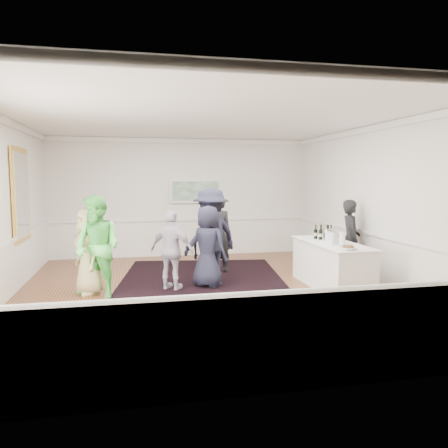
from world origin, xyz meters
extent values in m
plane|color=brown|center=(0.00, 0.00, 0.00)|extent=(8.00, 8.00, 0.00)
cube|color=white|center=(0.00, 0.00, 3.20)|extent=(7.00, 8.00, 0.02)
cube|color=white|center=(3.50, 0.00, 1.60)|extent=(0.02, 8.00, 3.20)
cube|color=white|center=(0.00, 4.00, 1.60)|extent=(7.00, 0.02, 3.20)
cube|color=white|center=(0.00, -4.00, 1.60)|extent=(7.00, 0.02, 3.20)
cube|color=#F0BA46|center=(-3.46, 1.30, 1.80)|extent=(0.04, 1.25, 1.85)
cube|color=white|center=(-3.43, 1.30, 1.80)|extent=(0.01, 1.05, 1.65)
cube|color=white|center=(0.40, 3.95, 1.78)|extent=(1.44, 0.05, 0.66)
cube|color=#2A703E|center=(0.40, 3.92, 1.78)|extent=(1.30, 0.01, 0.52)
cube|color=black|center=(0.08, 0.89, 0.01)|extent=(3.92, 4.81, 0.02)
cube|color=white|center=(2.46, -0.18, 0.44)|extent=(0.77, 2.13, 0.87)
cube|color=white|center=(2.46, -0.18, 0.88)|extent=(0.83, 2.19, 0.02)
imported|color=black|center=(3.20, 0.48, 0.84)|extent=(0.54, 0.69, 1.68)
imported|color=tan|center=(-2.12, 0.31, 0.78)|extent=(0.78, 0.90, 1.56)
imported|color=#52CF53|center=(-1.93, -0.02, 0.92)|extent=(1.13, 1.09, 1.83)
imported|color=#BBB0C4|center=(-0.59, 0.28, 0.76)|extent=(0.95, 0.81, 1.53)
imported|color=black|center=(0.24, 0.75, 0.96)|extent=(1.44, 1.23, 1.93)
imported|color=black|center=(0.54, 1.56, 0.88)|extent=(0.64, 0.43, 1.76)
imported|color=black|center=(0.12, 0.37, 0.80)|extent=(0.92, 0.91, 1.60)
cylinder|color=#6AB741|center=(2.34, -0.41, 1.01)|extent=(0.12, 0.12, 0.24)
cylinder|color=#E6435D|center=(2.54, -0.44, 1.01)|extent=(0.12, 0.12, 0.24)
cylinder|color=#83BC43|center=(2.34, -0.26, 1.01)|extent=(0.12, 0.12, 0.24)
cylinder|color=silver|center=(2.46, -0.01, 1.00)|extent=(0.26, 0.26, 0.25)
imported|color=white|center=(2.34, -1.05, 0.92)|extent=(0.28, 0.28, 0.07)
cylinder|color=brown|center=(2.34, -1.05, 0.94)|extent=(0.19, 0.19, 0.04)
camera|label=1|loc=(-1.32, -7.93, 2.13)|focal=35.00mm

